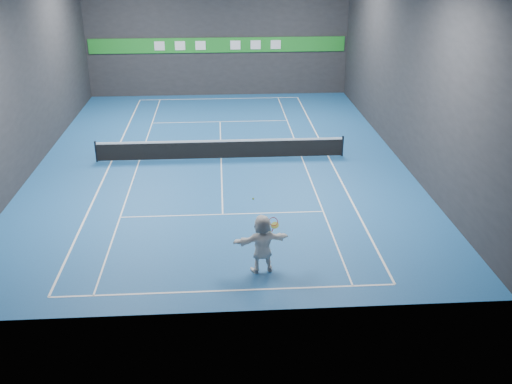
{
  "coord_description": "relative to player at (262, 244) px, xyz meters",
  "views": [
    {
      "loc": [
        -0.02,
        -27.14,
        10.21
      ],
      "look_at": [
        1.27,
        -7.63,
        1.5
      ],
      "focal_mm": 40.0,
      "sensor_mm": 36.0,
      "label": 1
    }
  ],
  "objects": [
    {
      "name": "baseline_near",
      "position": [
        -1.27,
        -1.14,
        -1.02
      ],
      "size": [
        10.98,
        0.08,
        0.01
      ],
      "primitive_type": "cube",
      "color": "white",
      "rests_on": "ground"
    },
    {
      "name": "sideline_singles_left",
      "position": [
        -5.38,
        10.75,
        -1.02
      ],
      "size": [
        0.06,
        23.78,
        0.01
      ],
      "primitive_type": "cube",
      "color": "white",
      "rests_on": "ground"
    },
    {
      "name": "center_service_line",
      "position": [
        -1.27,
        10.75,
        -1.02
      ],
      "size": [
        0.06,
        12.8,
        0.01
      ],
      "primitive_type": "cube",
      "color": "white",
      "rests_on": "ground"
    },
    {
      "name": "wall_left",
      "position": [
        -10.27,
        10.75,
        3.47
      ],
      "size": [
        0.1,
        26.0,
        9.0
      ],
      "primitive_type": "cube",
      "color": "#252528",
      "rests_on": "ground"
    },
    {
      "name": "sponsor_banner",
      "position": [
        -1.27,
        23.69,
        2.47
      ],
      "size": [
        17.64,
        0.11,
        1.0
      ],
      "color": "#1E8A26",
      "rests_on": "wall_back"
    },
    {
      "name": "tennis_net",
      "position": [
        -1.27,
        10.75,
        -0.49
      ],
      "size": [
        12.5,
        0.1,
        1.07
      ],
      "color": "black",
      "rests_on": "ground"
    },
    {
      "name": "service_line_far",
      "position": [
        -1.27,
        17.15,
        -1.02
      ],
      "size": [
        8.23,
        0.06,
        0.01
      ],
      "primitive_type": "cube",
      "color": "white",
      "rests_on": "ground"
    },
    {
      "name": "ground",
      "position": [
        -1.27,
        10.75,
        -1.03
      ],
      "size": [
        26.0,
        26.0,
        0.0
      ],
      "primitive_type": "plane",
      "color": "#194F8D",
      "rests_on": "ground"
    },
    {
      "name": "wall_right",
      "position": [
        7.73,
        10.75,
        3.47
      ],
      "size": [
        0.1,
        26.0,
        9.0
      ],
      "primitive_type": "cube",
      "color": "#252528",
      "rests_on": "ground"
    },
    {
      "name": "sideline_singles_right",
      "position": [
        2.84,
        10.75,
        -1.02
      ],
      "size": [
        0.06,
        23.78,
        0.01
      ],
      "primitive_type": "cube",
      "color": "white",
      "rests_on": "ground"
    },
    {
      "name": "sideline_doubles_right",
      "position": [
        4.22,
        10.75,
        -1.02
      ],
      "size": [
        0.08,
        23.78,
        0.01
      ],
      "primitive_type": "cube",
      "color": "white",
      "rests_on": "ground"
    },
    {
      "name": "tennis_ball",
      "position": [
        -0.29,
        0.04,
        1.62
      ],
      "size": [
        0.06,
        0.06,
        0.06
      ],
      "primitive_type": "sphere",
      "color": "#ACD022",
      "rests_on": "player"
    },
    {
      "name": "sideline_doubles_left",
      "position": [
        -6.76,
        10.75,
        -1.02
      ],
      "size": [
        0.08,
        23.78,
        0.01
      ],
      "primitive_type": "cube",
      "color": "white",
      "rests_on": "ground"
    },
    {
      "name": "service_line_near",
      "position": [
        -1.27,
        4.35,
        -1.02
      ],
      "size": [
        8.23,
        0.06,
        0.01
      ],
      "primitive_type": "cube",
      "color": "white",
      "rests_on": "ground"
    },
    {
      "name": "tennis_racket",
      "position": [
        0.36,
        0.05,
        0.71
      ],
      "size": [
        0.45,
        0.33,
        0.61
      ],
      "color": "red",
      "rests_on": "player"
    },
    {
      "name": "baseline_far",
      "position": [
        -1.27,
        22.64,
        -1.02
      ],
      "size": [
        10.98,
        0.08,
        0.01
      ],
      "primitive_type": "cube",
      "color": "white",
      "rests_on": "ground"
    },
    {
      "name": "wall_back",
      "position": [
        -1.27,
        23.75,
        3.47
      ],
      "size": [
        18.0,
        0.1,
        9.0
      ],
      "primitive_type": "cube",
      "color": "#252528",
      "rests_on": "ground"
    },
    {
      "name": "wall_front",
      "position": [
        -1.27,
        -2.25,
        3.47
      ],
      "size": [
        18.0,
        0.1,
        9.0
      ],
      "primitive_type": "cube",
      "color": "#252528",
      "rests_on": "ground"
    },
    {
      "name": "player",
      "position": [
        0.0,
        0.0,
        0.0
      ],
      "size": [
        1.98,
        0.97,
        2.05
      ],
      "primitive_type": "imported",
      "rotation": [
        0.0,
        0.0,
        3.34
      ],
      "color": "white",
      "rests_on": "ground"
    }
  ]
}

